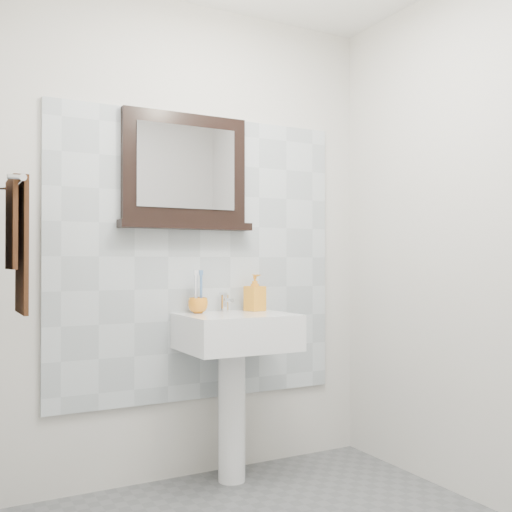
{
  "coord_description": "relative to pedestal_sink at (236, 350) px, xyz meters",
  "views": [
    {
      "loc": [
        -1.23,
        -1.85,
        1.12
      ],
      "look_at": [
        0.05,
        0.55,
        1.15
      ],
      "focal_mm": 42.0,
      "sensor_mm": 36.0,
      "label": 1
    }
  ],
  "objects": [
    {
      "name": "framed_mirror",
      "position": [
        -0.2,
        0.19,
        0.9
      ],
      "size": [
        0.71,
        0.11,
        0.6
      ],
      "color": "black",
      "rests_on": "back_wall"
    },
    {
      "name": "towel_bar",
      "position": [
        -1.06,
        -0.12,
        0.77
      ],
      "size": [
        0.07,
        0.4,
        0.03
      ],
      "color": "silver",
      "rests_on": "left_wall"
    },
    {
      "name": "back_wall",
      "position": [
        -0.11,
        0.23,
        0.57
      ],
      "size": [
        2.0,
        0.01,
        2.5
      ],
      "primitive_type": "cube",
      "color": "silver",
      "rests_on": "ground"
    },
    {
      "name": "toothbrushes",
      "position": [
        -0.15,
        0.12,
        0.31
      ],
      "size": [
        0.05,
        0.04,
        0.21
      ],
      "color": "white",
      "rests_on": "toothbrush_cup"
    },
    {
      "name": "toothbrush_cup",
      "position": [
        -0.16,
        0.12,
        0.22
      ],
      "size": [
        0.12,
        0.12,
        0.08
      ],
      "primitive_type": "imported",
      "rotation": [
        0.0,
        0.0,
        0.16
      ],
      "color": "orange",
      "rests_on": "pedestal_sink"
    },
    {
      "name": "splashback",
      "position": [
        -0.11,
        0.21,
        0.47
      ],
      "size": [
        1.6,
        0.02,
        1.5
      ],
      "primitive_type": "cube",
      "color": "#B3BDC1",
      "rests_on": "back_wall"
    },
    {
      "name": "pedestal_sink",
      "position": [
        0.0,
        0.0,
        0.0
      ],
      "size": [
        0.55,
        0.44,
        0.96
      ],
      "color": "white",
      "rests_on": "ground"
    },
    {
      "name": "soap_dispenser",
      "position": [
        0.17,
        0.11,
        0.28
      ],
      "size": [
        0.11,
        0.11,
        0.2
      ],
      "primitive_type": "imported",
      "rotation": [
        0.0,
        0.0,
        0.21
      ],
      "color": "orange",
      "rests_on": "pedestal_sink"
    },
    {
      "name": "left_wall",
      "position": [
        -1.11,
        -0.87,
        0.57
      ],
      "size": [
        0.01,
        2.2,
        2.5
      ],
      "primitive_type": "cube",
      "color": "silver",
      "rests_on": "ground"
    },
    {
      "name": "right_wall",
      "position": [
        0.89,
        -0.87,
        0.57
      ],
      "size": [
        0.01,
        2.2,
        2.5
      ],
      "primitive_type": "cube",
      "color": "silver",
      "rests_on": "ground"
    },
    {
      "name": "hand_towel",
      "position": [
        -1.05,
        -0.12,
        0.56
      ],
      "size": [
        0.06,
        0.3,
        0.55
      ],
      "color": "black",
      "rests_on": "towel_bar"
    }
  ]
}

